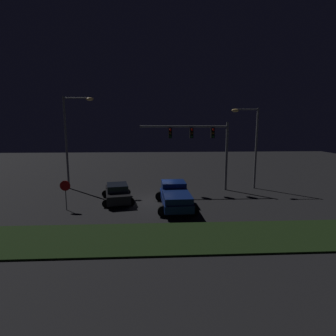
{
  "coord_description": "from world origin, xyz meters",
  "views": [
    {
      "loc": [
        -0.26,
        -21.48,
        6.23
      ],
      "look_at": [
        0.92,
        0.78,
        2.61
      ],
      "focal_mm": 28.3,
      "sensor_mm": 36.0,
      "label": 1
    }
  ],
  "objects_px": {
    "pickup_truck": "(175,195)",
    "car_sedan": "(117,193)",
    "traffic_signal_gantry": "(201,139)",
    "street_lamp_left": "(71,132)",
    "street_lamp_right": "(251,138)",
    "stop_sign": "(65,190)"
  },
  "relations": [
    {
      "from": "pickup_truck",
      "to": "street_lamp_right",
      "type": "xyz_separation_m",
      "value": [
        7.85,
        5.79,
        3.98
      ]
    },
    {
      "from": "pickup_truck",
      "to": "traffic_signal_gantry",
      "type": "relative_size",
      "value": 0.66
    },
    {
      "from": "pickup_truck",
      "to": "car_sedan",
      "type": "bearing_deg",
      "value": 66.99
    },
    {
      "from": "pickup_truck",
      "to": "stop_sign",
      "type": "relative_size",
      "value": 2.45
    },
    {
      "from": "street_lamp_right",
      "to": "stop_sign",
      "type": "height_order",
      "value": "street_lamp_right"
    },
    {
      "from": "street_lamp_left",
      "to": "traffic_signal_gantry",
      "type": "bearing_deg",
      "value": -6.68
    },
    {
      "from": "pickup_truck",
      "to": "traffic_signal_gantry",
      "type": "height_order",
      "value": "traffic_signal_gantry"
    },
    {
      "from": "street_lamp_left",
      "to": "street_lamp_right",
      "type": "xyz_separation_m",
      "value": [
        17.37,
        -0.92,
        -0.6
      ]
    },
    {
      "from": "street_lamp_right",
      "to": "pickup_truck",
      "type": "bearing_deg",
      "value": -143.59
    },
    {
      "from": "stop_sign",
      "to": "car_sedan",
      "type": "bearing_deg",
      "value": 30.26
    },
    {
      "from": "car_sedan",
      "to": "stop_sign",
      "type": "height_order",
      "value": "stop_sign"
    },
    {
      "from": "traffic_signal_gantry",
      "to": "stop_sign",
      "type": "height_order",
      "value": "traffic_signal_gantry"
    },
    {
      "from": "traffic_signal_gantry",
      "to": "street_lamp_right",
      "type": "relative_size",
      "value": 1.06
    },
    {
      "from": "car_sedan",
      "to": "street_lamp_left",
      "type": "relative_size",
      "value": 0.52
    },
    {
      "from": "street_lamp_right",
      "to": "stop_sign",
      "type": "relative_size",
      "value": 3.52
    },
    {
      "from": "traffic_signal_gantry",
      "to": "stop_sign",
      "type": "relative_size",
      "value": 3.73
    },
    {
      "from": "car_sedan",
      "to": "street_lamp_right",
      "type": "xyz_separation_m",
      "value": [
        12.45,
        4.02,
        4.24
      ]
    },
    {
      "from": "car_sedan",
      "to": "street_lamp_right",
      "type": "relative_size",
      "value": 0.59
    },
    {
      "from": "car_sedan",
      "to": "pickup_truck",
      "type": "bearing_deg",
      "value": -122.06
    },
    {
      "from": "traffic_signal_gantry",
      "to": "street_lamp_left",
      "type": "relative_size",
      "value": 0.93
    },
    {
      "from": "street_lamp_right",
      "to": "stop_sign",
      "type": "distance_m",
      "value": 17.39
    },
    {
      "from": "pickup_truck",
      "to": "street_lamp_left",
      "type": "distance_m",
      "value": 12.51
    }
  ]
}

